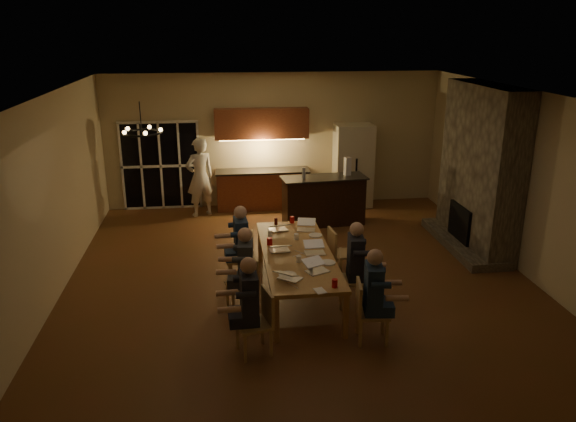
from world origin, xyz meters
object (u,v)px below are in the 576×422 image
at_px(plate_near, 328,263).
at_px(plate_left, 288,275).
at_px(laptop_e, 278,224).
at_px(bar_bottle, 304,173).
at_px(bar_island, 324,201).
at_px(chair_left_far, 240,258).
at_px(redcup_near, 335,283).
at_px(standing_person, 200,177).
at_px(dining_table, 297,273).
at_px(mug_back, 270,233).
at_px(chair_left_near, 254,323).
at_px(laptop_f, 306,224).
at_px(chandelier, 142,133).
at_px(chair_left_mid, 241,284).
at_px(person_right_mid, 355,264).
at_px(person_left_far, 241,245).
at_px(chair_right_mid, 353,279).
at_px(person_left_near, 249,305).
at_px(bar_blender, 347,166).
at_px(laptop_a, 290,271).
at_px(person_left_mid, 246,271).
at_px(person_right_near, 373,296).
at_px(chair_right_far, 343,253).
at_px(mug_mid, 296,237).
at_px(mug_front, 299,259).
at_px(redcup_far, 292,220).
at_px(laptop_c, 279,244).
at_px(laptop_b, 317,265).
at_px(chair_right_near, 373,312).
at_px(plate_far, 315,235).
at_px(laptop_d, 315,247).
at_px(can_silver, 311,266).
at_px(redcup_mid, 270,241).
at_px(refrigerator, 353,166).
at_px(can_cola, 276,221).

height_order(plate_near, plate_left, same).
relative_size(laptop_e, bar_bottle, 1.33).
height_order(bar_island, chair_left_far, bar_island).
bearing_deg(redcup_near, standing_person, 109.41).
bearing_deg(dining_table, mug_back, 115.13).
bearing_deg(chair_left_near, redcup_near, 91.80).
distance_m(bar_island, mug_back, 2.98).
bearing_deg(laptop_f, chandelier, -145.93).
xyz_separation_m(chair_left_mid, person_right_mid, (1.78, -0.00, 0.24)).
relative_size(person_left_far, redcup_near, 11.50).
height_order(chair_right_mid, redcup_near, chair_right_mid).
bearing_deg(person_left_near, person_left_far, 177.72).
xyz_separation_m(chair_right_mid, standing_person, (-2.46, 4.80, 0.47)).
bearing_deg(bar_blender, laptop_a, -125.99).
distance_m(dining_table, bar_blender, 3.93).
bearing_deg(person_left_mid, mug_back, 163.33).
bearing_deg(laptop_f, person_right_near, -65.71).
distance_m(chair_left_mid, chair_right_far, 2.09).
height_order(laptop_e, mug_mid, laptop_e).
bearing_deg(bar_island, mug_front, -111.59).
xyz_separation_m(chair_right_far, person_left_mid, (-1.74, -1.07, 0.24)).
bearing_deg(redcup_far, laptop_c, -106.19).
distance_m(dining_table, mug_mid, 0.71).
bearing_deg(laptop_b, chair_right_near, -73.82).
distance_m(chair_right_far, plate_far, 0.58).
bearing_deg(mug_front, bar_island, 73.75).
bearing_deg(redcup_far, laptop_d, -83.58).
distance_m(person_left_near, person_left_far, 2.19).
height_order(person_left_near, can_silver, person_left_near).
height_order(chair_right_mid, redcup_mid, chair_right_mid).
height_order(person_right_mid, laptop_d, person_right_mid).
distance_m(person_left_near, laptop_c, 1.81).
height_order(refrigerator, bar_blender, refrigerator).
bearing_deg(can_cola, person_right_mid, -59.82).
distance_m(person_left_near, bar_blender, 5.68).
height_order(plate_left, plate_far, same).
xyz_separation_m(chandelier, redcup_near, (2.63, -1.29, -1.94)).
height_order(person_right_near, laptop_e, person_right_near).
relative_size(laptop_a, can_silver, 2.67).
relative_size(chair_right_far, person_left_near, 0.64).
distance_m(chair_left_far, person_right_mid, 2.05).
height_order(plate_left, bar_blender, bar_blender).
bearing_deg(chair_right_mid, mug_mid, 46.51).
bearing_deg(plate_far, person_left_far, -175.11).
distance_m(chair_left_near, mug_back, 2.50).
xyz_separation_m(bar_island, person_right_near, (-0.23, -4.92, 0.15)).
height_order(chair_left_mid, chair_right_far, same).
bearing_deg(standing_person, plate_left, 81.13).
relative_size(refrigerator, chair_left_near, 2.25).
distance_m(person_right_mid, can_silver, 0.80).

